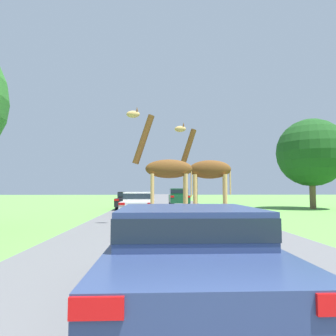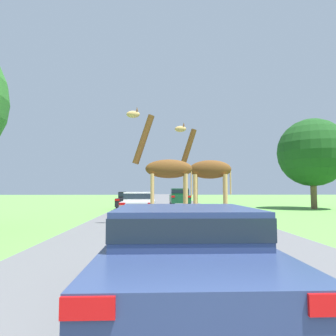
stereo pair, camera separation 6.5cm
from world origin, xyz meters
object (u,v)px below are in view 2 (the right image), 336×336
at_px(giraffe_companion, 208,173).
at_px(tree_right_cluster, 312,153).
at_px(giraffe_near_road, 165,168).
at_px(car_queue_right, 139,202).
at_px(car_lead_maroon, 184,252).
at_px(car_far_ahead, 180,196).
at_px(car_queue_left, 131,200).

relative_size(giraffe_companion, tree_right_cluster, 0.69).
bearing_deg(tree_right_cluster, giraffe_companion, -139.63).
relative_size(giraffe_near_road, car_queue_right, 1.08).
bearing_deg(tree_right_cluster, car_lead_maroon, -122.00).
distance_m(car_lead_maroon, car_queue_right, 14.14).
bearing_deg(giraffe_companion, giraffe_near_road, 141.49).
xyz_separation_m(giraffe_near_road, car_far_ahead, (1.74, 15.30, -1.53)).
distance_m(giraffe_near_road, car_queue_left, 10.69).
xyz_separation_m(giraffe_companion, car_queue_left, (-4.41, 8.46, -1.57)).
bearing_deg(car_queue_right, car_queue_left, 100.85).
xyz_separation_m(car_lead_maroon, tree_right_cluster, (11.43, 18.28, 3.60)).
xyz_separation_m(car_queue_right, car_queue_left, (-0.90, 4.72, -0.01)).
xyz_separation_m(car_lead_maroon, car_queue_left, (-2.35, 18.78, 0.02)).
height_order(giraffe_near_road, car_queue_left, giraffe_near_road).
bearing_deg(car_queue_left, tree_right_cluster, -2.07).
height_order(giraffe_companion, car_far_ahead, giraffe_companion).
xyz_separation_m(car_queue_left, car_far_ahead, (4.04, 4.99, 0.12)).
height_order(car_queue_right, tree_right_cluster, tree_right_cluster).
distance_m(giraffe_near_road, giraffe_companion, 2.81).
xyz_separation_m(giraffe_near_road, giraffe_companion, (2.11, 1.85, -0.09)).
relative_size(giraffe_companion, car_queue_right, 1.04).
xyz_separation_m(giraffe_companion, tree_right_cluster, (9.37, 7.96, 2.01)).
height_order(giraffe_near_road, giraffe_companion, giraffe_near_road).
bearing_deg(car_queue_left, car_lead_maroon, -82.86).
bearing_deg(car_lead_maroon, giraffe_companion, 78.72).
height_order(giraffe_companion, car_lead_maroon, giraffe_companion).
bearing_deg(car_queue_right, car_lead_maroon, -84.12).
bearing_deg(car_lead_maroon, tree_right_cluster, 58.00).
bearing_deg(car_queue_right, giraffe_companion, -46.85).
height_order(giraffe_companion, car_queue_right, giraffe_companion).
distance_m(car_lead_maroon, car_queue_left, 18.93).
relative_size(giraffe_near_road, tree_right_cluster, 0.72).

